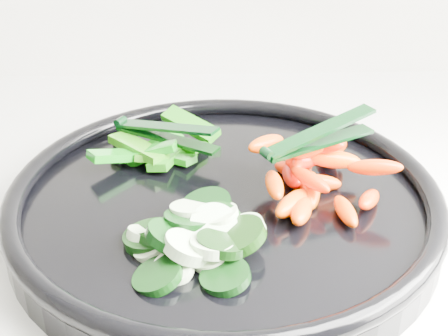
{
  "coord_description": "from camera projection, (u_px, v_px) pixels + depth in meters",
  "views": [
    {
      "loc": [
        0.62,
        1.19,
        1.25
      ],
      "look_at": [
        0.64,
        1.64,
        0.99
      ],
      "focal_mm": 50.0,
      "sensor_mm": 36.0,
      "label": 1
    }
  ],
  "objects": [
    {
      "name": "veggie_tray",
      "position": [
        224.0,
        202.0,
        0.54
      ],
      "size": [
        0.43,
        0.43,
        0.04
      ],
      "color": "black",
      "rests_on": "counter"
    },
    {
      "name": "cucumber_pile",
      "position": [
        192.0,
        236.0,
        0.47
      ],
      "size": [
        0.13,
        0.13,
        0.04
      ],
      "color": "black",
      "rests_on": "veggie_tray"
    },
    {
      "name": "carrot_pile",
      "position": [
        313.0,
        173.0,
        0.54
      ],
      "size": [
        0.13,
        0.15,
        0.05
      ],
      "color": "#FF5300",
      "rests_on": "veggie_tray"
    },
    {
      "name": "pepper_pile",
      "position": [
        156.0,
        148.0,
        0.6
      ],
      "size": [
        0.13,
        0.11,
        0.03
      ],
      "color": "#0C6709",
      "rests_on": "veggie_tray"
    },
    {
      "name": "tong_carrot",
      "position": [
        317.0,
        138.0,
        0.53
      ],
      "size": [
        0.11,
        0.07,
        0.02
      ],
      "color": "black",
      "rests_on": "carrot_pile"
    },
    {
      "name": "tong_pepper",
      "position": [
        163.0,
        132.0,
        0.6
      ],
      "size": [
        0.1,
        0.07,
        0.02
      ],
      "color": "black",
      "rests_on": "pepper_pile"
    }
  ]
}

